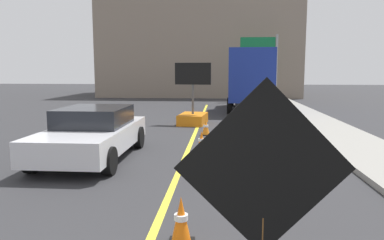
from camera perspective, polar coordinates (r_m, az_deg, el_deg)
lane_center_stripe at (r=7.70m, az=-3.06°, el=-10.33°), size 0.14×36.00×0.01m
roadwork_sign at (r=3.43m, az=11.05°, el=-8.03°), size 1.63×0.14×2.33m
arrow_board_trailer at (r=16.38m, az=0.13°, el=1.06°), size 1.60×1.91×2.70m
box_truck at (r=21.88m, az=9.02°, el=6.32°), size 2.80×6.80×3.51m
pickup_car at (r=10.34m, az=-15.08°, el=-1.96°), size 2.09×4.53×1.38m
highway_guide_sign at (r=28.47m, az=11.34°, el=9.69°), size 2.79×0.18×5.00m
far_building_block at (r=35.89m, az=1.31°, el=10.94°), size 17.60×9.58×8.76m
traffic_cone_near_sign at (r=5.25m, az=-1.70°, el=-15.32°), size 0.36×0.36×0.68m
traffic_cone_mid_lane at (r=8.04m, az=1.76°, el=-7.04°), size 0.36×0.36×0.70m
traffic_cone_far_lane at (r=10.90m, az=1.48°, el=-3.33°), size 0.36×0.36×0.61m
traffic_cone_curbside at (r=13.60m, az=2.15°, el=-1.14°), size 0.36×0.36×0.59m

